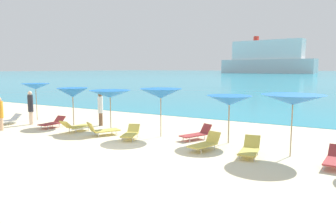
{
  "coord_description": "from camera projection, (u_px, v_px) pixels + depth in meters",
  "views": [
    {
      "loc": [
        7.91,
        -8.98,
        3.19
      ],
      "look_at": [
        0.38,
        3.86,
        1.2
      ],
      "focal_mm": 35.0,
      "sensor_mm": 36.0,
      "label": 1
    }
  ],
  "objects": [
    {
      "name": "ground_plane",
      "position": [
        212.0,
        122.0,
        20.64
      ],
      "size": [
        50.0,
        100.0,
        0.3
      ],
      "primitive_type": "cube",
      "color": "beige"
    },
    {
      "name": "umbrella_0",
      "position": [
        36.0,
        86.0,
        20.16
      ],
      "size": [
        1.72,
        1.72,
        2.26
      ],
      "color": "#9E7F59",
      "rests_on": "ground_plane"
    },
    {
      "name": "umbrella_1",
      "position": [
        73.0,
        93.0,
        18.23
      ],
      "size": [
        1.85,
        1.85,
        2.11
      ],
      "color": "#9E7F59",
      "rests_on": "ground_plane"
    },
    {
      "name": "umbrella_2",
      "position": [
        110.0,
        94.0,
        16.81
      ],
      "size": [
        2.29,
        2.29,
        2.07
      ],
      "color": "#9E7F59",
      "rests_on": "ground_plane"
    },
    {
      "name": "umbrella_3",
      "position": [
        161.0,
        94.0,
        15.14
      ],
      "size": [
        2.17,
        2.17,
        2.26
      ],
      "color": "#9E7F59",
      "rests_on": "ground_plane"
    },
    {
      "name": "umbrella_4",
      "position": [
        229.0,
        101.0,
        13.84
      ],
      "size": [
        2.11,
        2.11,
        2.05
      ],
      "color": "#9E7F59",
      "rests_on": "ground_plane"
    },
    {
      "name": "umbrella_5",
      "position": [
        293.0,
        100.0,
        11.66
      ],
      "size": [
        2.48,
        2.48,
        2.26
      ],
      "color": "#9E7F59",
      "rests_on": "ground_plane"
    },
    {
      "name": "lounge_chair_0",
      "position": [
        102.0,
        130.0,
        15.59
      ],
      "size": [
        1.25,
        1.6,
        0.68
      ],
      "rotation": [
        0.0,
        0.0,
        2.65
      ],
      "color": "#D8BF4C",
      "rests_on": "ground_plane"
    },
    {
      "name": "lounge_chair_1",
      "position": [
        334.0,
        158.0,
        10.66
      ],
      "size": [
        0.58,
        1.55,
        0.61
      ],
      "rotation": [
        0.0,
        0.0,
        -0.05
      ],
      "color": "#A53333",
      "rests_on": "ground_plane"
    },
    {
      "name": "lounge_chair_2",
      "position": [
        52.0,
        123.0,
        17.74
      ],
      "size": [
        0.63,
        1.44,
        0.57
      ],
      "rotation": [
        0.0,
        0.0,
        0.01
      ],
      "color": "#A53333",
      "rests_on": "ground_plane"
    },
    {
      "name": "lounge_chair_3",
      "position": [
        131.0,
        133.0,
        14.81
      ],
      "size": [
        1.02,
        1.53,
        0.6
      ],
      "rotation": [
        0.0,
        0.0,
        0.36
      ],
      "color": "#D8BF4C",
      "rests_on": "ground_plane"
    },
    {
      "name": "lounge_chair_4",
      "position": [
        197.0,
        134.0,
        14.73
      ],
      "size": [
        1.08,
        1.63,
        0.65
      ],
      "rotation": [
        0.0,
        0.0,
        -0.4
      ],
      "color": "#A53333",
      "rests_on": "ground_plane"
    },
    {
      "name": "lounge_chair_5",
      "position": [
        8.0,
        120.0,
        18.68
      ],
      "size": [
        0.59,
        1.52,
        0.55
      ],
      "rotation": [
        0.0,
        0.0,
        0.03
      ],
      "color": "white",
      "rests_on": "ground_plane"
    },
    {
      "name": "lounge_chair_6",
      "position": [
        76.0,
        126.0,
        16.51
      ],
      "size": [
        0.7,
        1.68,
        0.65
      ],
      "rotation": [
        0.0,
        0.0,
        3.07
      ],
      "color": "#D8BF4C",
      "rests_on": "ground_plane"
    },
    {
      "name": "lounge_chair_7",
      "position": [
        250.0,
        149.0,
        11.94
      ],
      "size": [
        0.78,
        1.59,
        0.67
      ],
      "rotation": [
        0.0,
        0.0,
        0.13
      ],
      "color": "#D8BF4C",
      "rests_on": "ground_plane"
    },
    {
      "name": "lounge_chair_8",
      "position": [
        205.0,
        143.0,
        12.8
      ],
      "size": [
        0.92,
        1.54,
        0.67
      ],
      "rotation": [
        0.0,
        0.0,
        -0.25
      ],
      "color": "#D8BF4C",
      "rests_on": "ground_plane"
    },
    {
      "name": "beachgoer_0",
      "position": [
        100.0,
        108.0,
        18.25
      ],
      "size": [
        0.28,
        0.28,
        1.86
      ],
      "rotation": [
        0.0,
        0.0,
        1.22
      ],
      "color": "brown",
      "rests_on": "ground_plane"
    },
    {
      "name": "beachgoer_1",
      "position": [
        31.0,
        106.0,
        18.62
      ],
      "size": [
        0.3,
        0.3,
        1.92
      ],
      "rotation": [
        0.0,
        0.0,
        0.91
      ],
      "color": "beige",
      "rests_on": "ground_plane"
    },
    {
      "name": "beachgoer_2",
      "position": [
        0.0,
        113.0,
        16.82
      ],
      "size": [
        0.32,
        0.32,
        1.73
      ],
      "rotation": [
        0.0,
        0.0,
        3.96
      ],
      "color": "#DBAA84",
      "rests_on": "ground_plane"
    },
    {
      "name": "cruise_ship",
      "position": [
        267.0,
        59.0,
        215.03
      ],
      "size": [
        62.7,
        19.01,
        24.35
      ],
      "rotation": [
        0.0,
        0.0,
        -0.15
      ],
      "color": "silver",
      "rests_on": "ocean_water"
    }
  ]
}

